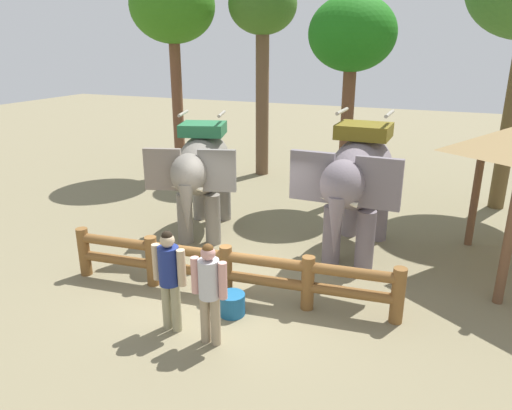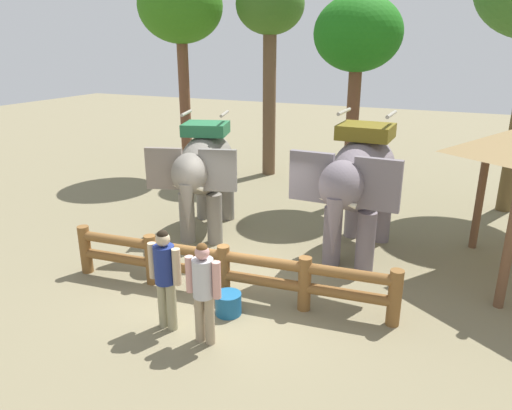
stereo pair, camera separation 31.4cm
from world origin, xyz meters
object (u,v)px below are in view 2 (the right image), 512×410
tourist_woman_in_black (203,286)px  tree_deep_back (270,14)px  tree_far_right (358,38)px  feed_bucket (228,304)px  elephant_center (360,179)px  tree_back_center (180,10)px  tourist_man_in_blue (165,273)px  log_fence (224,267)px  elephant_near_left (205,168)px

tourist_woman_in_black → tree_deep_back: bearing=107.1°
tree_far_right → feed_bucket: size_ratio=12.49×
elephant_center → feed_bucket: size_ratio=8.00×
tree_back_center → tree_far_right: size_ratio=1.19×
tourist_woman_in_black → tourist_man_in_blue: size_ratio=0.97×
tree_back_center → feed_bucket: size_ratio=14.88×
tourist_man_in_blue → tree_deep_back: size_ratio=0.26×
tree_back_center → tree_far_right: 6.61m
tourist_man_in_blue → tree_deep_back: tree_deep_back is taller
elephant_center → tree_far_right: 4.84m
tourist_man_in_blue → tree_back_center: size_ratio=0.26×
log_fence → tourist_woman_in_black: tourist_woman_in_black is taller
elephant_near_left → feed_bucket: 4.29m
tree_back_center → feed_bucket: 11.63m
log_fence → elephant_near_left: elephant_near_left is taller
tourist_woman_in_black → tourist_man_in_blue: (-0.80, 0.10, 0.03)m
tourist_man_in_blue → feed_bucket: (0.75, 0.82, -0.85)m
tourist_man_in_blue → elephant_near_left: bearing=110.9°
log_fence → tourist_woman_in_black: bearing=-73.9°
tree_far_right → log_fence: bearing=-97.2°
feed_bucket → log_fence: bearing=124.2°
tourist_woman_in_black → tourist_man_in_blue: 0.80m
log_fence → tree_deep_back: (-2.75, 8.82, 5.01)m
log_fence → elephant_near_left: 3.52m
elephant_near_left → tourist_woman_in_black: bearing=-60.6°
log_fence → tourist_man_in_blue: tourist_man_in_blue is taller
log_fence → tree_far_right: (0.82, 6.55, 4.22)m
log_fence → tree_far_right: 7.83m
elephant_center → feed_bucket: elephant_center is taller
feed_bucket → tourist_man_in_blue: bearing=-132.4°
tourist_man_in_blue → tree_far_right: tree_far_right is taller
elephant_center → tourist_man_in_blue: elephant_center is taller
log_fence → elephant_near_left: size_ratio=1.78×
elephant_near_left → tree_back_center: tree_back_center is taller
tree_deep_back → feed_bucket: (3.13, -9.38, -5.42)m
log_fence → feed_bucket: bearing=-55.8°
elephant_center → tourist_woman_in_black: size_ratio=2.16×
elephant_near_left → tourist_woman_in_black: 4.86m
tourist_woman_in_black → tree_back_center: bearing=123.3°
elephant_near_left → tree_deep_back: size_ratio=0.53×
tree_back_center → tourist_woman_in_black: bearing=-56.7°
tree_deep_back → tourist_woman_in_black: bearing=-72.9°
elephant_near_left → tourist_woman_in_black: (2.36, -4.19, -0.71)m
tree_back_center → tree_far_right: tree_back_center is taller
elephant_center → tree_far_right: (-1.08, 3.66, 2.97)m
log_fence → feed_bucket: size_ratio=13.73×
tree_far_right → elephant_center: bearing=-73.6°
tourist_woman_in_black → tree_deep_back: (-3.18, 10.30, 4.59)m
elephant_center → tree_back_center: size_ratio=0.54×
tree_far_right → tourist_woman_in_black: bearing=-92.8°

